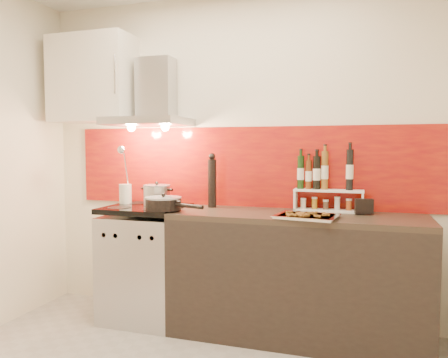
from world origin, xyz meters
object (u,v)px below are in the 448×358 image
(range_stove, at_px, (146,264))
(baking_tray, at_px, (307,216))
(counter, at_px, (296,276))
(stock_pot, at_px, (157,195))
(pepper_mill, at_px, (212,181))
(saute_pan, at_px, (164,203))

(range_stove, distance_m, baking_tray, 1.39)
(counter, bearing_deg, range_stove, -179.77)
(counter, distance_m, stock_pot, 1.27)
(pepper_mill, distance_m, baking_tray, 0.87)
(saute_pan, xyz_separation_m, pepper_mill, (0.27, 0.31, 0.15))
(baking_tray, bearing_deg, pepper_mill, 157.58)
(range_stove, xyz_separation_m, stock_pot, (0.05, 0.10, 0.55))
(range_stove, distance_m, counter, 1.20)
(range_stove, xyz_separation_m, pepper_mill, (0.51, 0.15, 0.67))
(counter, bearing_deg, pepper_mill, 168.13)
(range_stove, bearing_deg, stock_pot, 62.73)
(counter, relative_size, pepper_mill, 4.18)
(range_stove, bearing_deg, counter, 0.23)
(range_stove, bearing_deg, baking_tray, -7.62)
(counter, distance_m, baking_tray, 0.51)
(counter, xyz_separation_m, stock_pot, (-1.15, 0.09, 0.54))
(saute_pan, bearing_deg, pepper_mill, 48.47)
(range_stove, relative_size, counter, 0.51)
(saute_pan, height_order, pepper_mill, pepper_mill)
(counter, relative_size, stock_pot, 8.16)
(stock_pot, relative_size, saute_pan, 0.44)
(range_stove, distance_m, stock_pot, 0.56)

